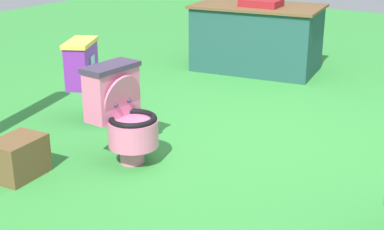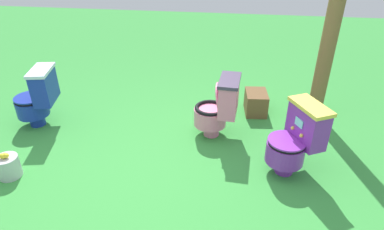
% 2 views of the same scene
% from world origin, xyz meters
% --- Properties ---
extents(ground, '(14.00, 14.00, 0.00)m').
position_xyz_m(ground, '(0.00, 0.00, 0.00)').
color(ground, green).
extents(toilet_purple, '(0.62, 0.58, 0.73)m').
position_xyz_m(toilet_purple, '(-1.36, -0.29, 0.37)').
color(toilet_purple, purple).
rests_on(toilet_purple, ground).
extents(toilet_pink, '(0.52, 0.45, 0.73)m').
position_xyz_m(toilet_pink, '(-0.59, -0.82, 0.37)').
color(toilet_pink, pink).
rests_on(toilet_pink, ground).
extents(vendor_table, '(1.57, 1.07, 0.85)m').
position_xyz_m(vendor_table, '(-0.95, 2.06, 0.39)').
color(vendor_table, '#23514C').
rests_on(vendor_table, ground).
extents(small_crate, '(0.30, 0.39, 0.28)m').
position_xyz_m(small_crate, '(-1.04, -1.44, 0.14)').
color(small_crate, brown).
rests_on(small_crate, ground).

